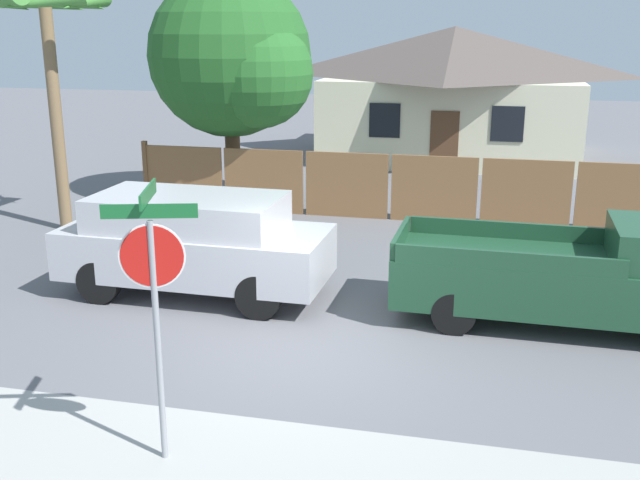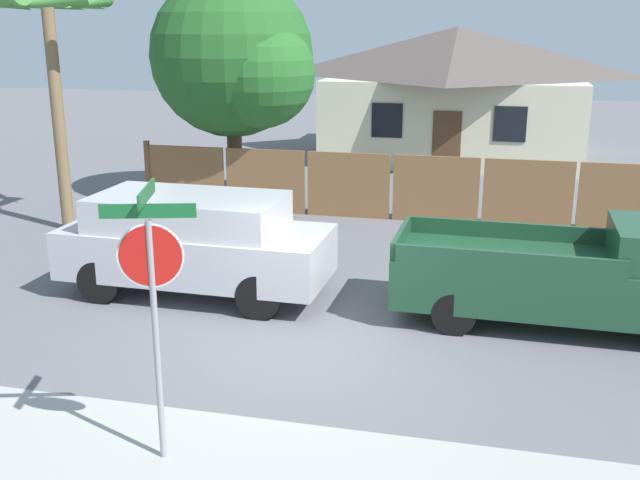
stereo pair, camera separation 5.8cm
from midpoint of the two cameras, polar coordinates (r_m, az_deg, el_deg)
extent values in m
plane|color=slate|center=(11.19, -1.31, -8.50)|extent=(80.00, 80.00, 0.00)
cube|color=brown|center=(19.84, -10.06, 4.74)|extent=(2.06, 0.06, 1.62)
cube|color=brown|center=(19.09, -4.10, 4.51)|extent=(2.06, 0.06, 1.62)
cube|color=brown|center=(18.57, 2.25, 4.20)|extent=(2.06, 0.06, 1.62)
cube|color=brown|center=(18.29, 8.89, 3.83)|extent=(2.06, 0.06, 1.62)
cube|color=brown|center=(18.26, 15.63, 3.39)|extent=(2.06, 0.06, 1.62)
cube|color=brown|center=(18.47, 22.30, 2.92)|extent=(2.06, 0.06, 1.62)
cube|color=brown|center=(20.27, -12.87, 4.97)|extent=(0.12, 0.12, 1.72)
cube|color=beige|center=(27.66, 10.24, 9.23)|extent=(8.55, 6.81, 2.85)
pyramid|color=#514742|center=(27.49, 10.48, 13.95)|extent=(9.23, 7.36, 1.71)
cube|color=black|center=(24.44, 5.20, 9.06)|extent=(1.00, 0.04, 1.10)
cube|color=black|center=(24.19, 14.35, 8.55)|extent=(1.00, 0.04, 1.10)
cube|color=brown|center=(24.33, 9.68, 7.32)|extent=(0.90, 0.04, 2.00)
cylinder|color=brown|center=(20.34, -6.41, 6.13)|extent=(0.40, 0.40, 2.29)
sphere|color=#235B23|center=(20.05, -6.66, 13.82)|extent=(4.21, 4.21, 4.21)
sphere|color=#266326|center=(19.26, -4.44, 12.53)|extent=(2.74, 2.74, 2.74)
cylinder|color=brown|center=(18.15, -19.26, 9.00)|extent=(0.28, 0.28, 5.35)
cone|color=#428438|center=(17.55, -17.31, 16.89)|extent=(0.44, 1.76, 0.70)
cone|color=#428438|center=(18.49, -17.30, 16.82)|extent=(1.74, 1.26, 0.70)
cone|color=#428438|center=(18.98, -19.86, 16.57)|extent=(1.74, 1.26, 0.70)
cone|color=#428438|center=(18.56, -22.54, 16.33)|extent=(0.44, 1.76, 0.70)
cone|color=#428438|center=(17.63, -22.82, 16.37)|extent=(1.74, 1.26, 0.70)
cone|color=#428438|center=(17.10, -20.15, 16.68)|extent=(1.74, 1.26, 0.70)
cube|color=#B7B7BC|center=(13.42, -9.27, -0.86)|extent=(4.73, 2.02, 0.85)
cube|color=#B7B7BC|center=(13.27, -9.87, 2.13)|extent=(3.32, 1.83, 0.58)
cube|color=black|center=(12.72, -3.45, 1.73)|extent=(0.10, 1.69, 0.49)
cylinder|color=black|center=(13.81, -2.24, -1.92)|extent=(0.76, 0.22, 0.76)
cylinder|color=black|center=(12.29, -4.53, -4.31)|extent=(0.76, 0.22, 0.76)
cylinder|color=black|center=(14.88, -13.02, -0.99)|extent=(0.76, 0.22, 0.76)
cylinder|color=black|center=(13.48, -16.32, -3.06)|extent=(0.76, 0.22, 0.76)
cube|color=#1E472D|center=(12.51, 18.33, -3.04)|extent=(5.41, 1.96, 0.81)
cube|color=#1E472D|center=(13.16, 14.39, 0.70)|extent=(3.38, 0.15, 0.28)
cube|color=#1E472D|center=(11.47, 14.28, -1.57)|extent=(3.38, 0.15, 0.28)
cube|color=#1E472D|center=(12.43, 6.33, 0.21)|extent=(0.12, 1.76, 0.28)
cylinder|color=black|center=(13.39, 10.88, -2.97)|extent=(0.69, 0.22, 0.69)
cylinder|color=black|center=(11.86, 10.31, -5.50)|extent=(0.69, 0.22, 0.69)
cylinder|color=gray|center=(8.27, -12.16, -7.76)|extent=(0.07, 0.07, 2.74)
cylinder|color=red|center=(7.93, -12.58, -1.18)|extent=(0.64, 0.21, 0.66)
cylinder|color=white|center=(7.93, -12.58, -1.18)|extent=(0.67, 0.20, 0.70)
cube|color=#19602D|center=(7.80, -12.79, 2.17)|extent=(0.95, 0.30, 0.15)
cube|color=#19602D|center=(7.76, -12.88, 3.46)|extent=(0.27, 0.86, 0.15)
camera|label=1|loc=(0.03, -89.85, 0.04)|focal=42.00mm
camera|label=2|loc=(0.03, 90.15, -0.04)|focal=42.00mm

